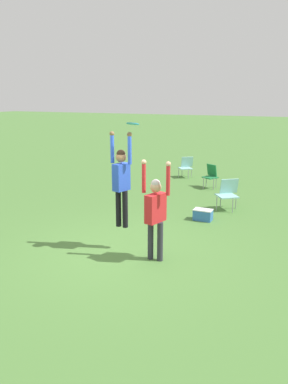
# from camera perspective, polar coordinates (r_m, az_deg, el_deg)

# --- Properties ---
(ground_plane) EXTENTS (120.00, 120.00, 0.00)m
(ground_plane) POSITION_cam_1_polar(r_m,az_deg,el_deg) (8.27, -3.15, -9.08)
(ground_plane) COLOR #4C7A38
(person_jumping) EXTENTS (0.52, 0.41, 2.08)m
(person_jumping) POSITION_cam_1_polar(r_m,az_deg,el_deg) (7.99, -3.48, 2.16)
(person_jumping) COLOR black
(person_jumping) RESTS_ON ground_plane
(person_defending) EXTENTS (0.62, 0.51, 2.08)m
(person_defending) POSITION_cam_1_polar(r_m,az_deg,el_deg) (7.51, 1.77, -2.57)
(person_defending) COLOR #2D2D38
(person_defending) RESTS_ON ground_plane
(frisbee) EXTENTS (0.26, 0.26, 0.07)m
(frisbee) POSITION_cam_1_polar(r_m,az_deg,el_deg) (7.71, -1.72, 10.34)
(frisbee) COLOR #2D9EDB
(camping_chair_2) EXTENTS (0.60, 0.66, 0.86)m
(camping_chair_2) POSITION_cam_1_polar(r_m,az_deg,el_deg) (13.98, 10.16, 2.67)
(camping_chair_2) COLOR gray
(camping_chair_2) RESTS_ON ground_plane
(camping_chair_4) EXTENTS (0.77, 0.86, 0.90)m
(camping_chair_4) POSITION_cam_1_polar(r_m,az_deg,el_deg) (11.42, 12.65, 0.00)
(camping_chair_4) COLOR gray
(camping_chair_4) RESTS_ON ground_plane
(camping_chair_5) EXTENTS (0.69, 0.77, 0.84)m
(camping_chair_5) POSITION_cam_1_polar(r_m,az_deg,el_deg) (15.75, 6.43, 4.01)
(camping_chair_5) COLOR gray
(camping_chair_5) RESTS_ON ground_plane
(cooler_box) EXTENTS (0.50, 0.32, 0.30)m
(cooler_box) POSITION_cam_1_polar(r_m,az_deg,el_deg) (10.36, 8.97, -3.43)
(cooler_box) COLOR #336BB7
(cooler_box) RESTS_ON ground_plane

